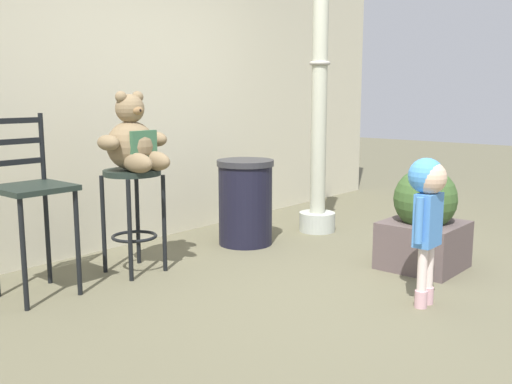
# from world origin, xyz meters

# --- Properties ---
(ground_plane) EXTENTS (24.00, 24.00, 0.00)m
(ground_plane) POSITION_xyz_m (0.00, 0.00, 0.00)
(ground_plane) COLOR #625D46
(building_wall) EXTENTS (7.31, 0.30, 3.60)m
(building_wall) POSITION_xyz_m (0.00, 2.15, 1.80)
(building_wall) COLOR beige
(building_wall) RESTS_ON ground_plane
(bar_stool_with_teddy) EXTENTS (0.41, 0.41, 0.76)m
(bar_stool_with_teddy) POSITION_xyz_m (-0.65, 1.32, 0.55)
(bar_stool_with_teddy) COLOR black
(bar_stool_with_teddy) RESTS_ON ground_plane
(teddy_bear) EXTENTS (0.54, 0.49, 0.56)m
(teddy_bear) POSITION_xyz_m (-0.65, 1.29, 0.96)
(teddy_bear) COLOR #806B4B
(teddy_bear) RESTS_ON bar_stool_with_teddy
(child_walking) EXTENTS (0.29, 0.23, 0.92)m
(child_walking) POSITION_xyz_m (0.08, -0.60, 0.67)
(child_walking) COLOR #CF9EA6
(child_walking) RESTS_ON ground_plane
(trash_bin) EXTENTS (0.49, 0.49, 0.74)m
(trash_bin) POSITION_xyz_m (0.49, 1.24, 0.37)
(trash_bin) COLOR black
(trash_bin) RESTS_ON ground_plane
(lamppost) EXTENTS (0.34, 0.34, 2.71)m
(lamppost) POSITION_xyz_m (1.30, 1.05, 1.07)
(lamppost) COLOR #ACB2A6
(lamppost) RESTS_ON ground_plane
(bar_chair_empty) EXTENTS (0.43, 0.43, 1.17)m
(bar_chair_empty) POSITION_xyz_m (-1.39, 1.40, 0.66)
(bar_chair_empty) COLOR black
(bar_chair_empty) RESTS_ON ground_plane
(planter_with_shrub) EXTENTS (0.55, 0.55, 0.76)m
(planter_with_shrub) POSITION_xyz_m (0.83, -0.25, 0.35)
(planter_with_shrub) COLOR #574948
(planter_with_shrub) RESTS_ON ground_plane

